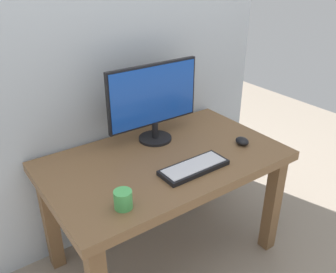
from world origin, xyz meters
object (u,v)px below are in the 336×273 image
object	(u,v)px
desk	(165,173)
keyboard_primary	(194,167)
coffee_mug	(123,200)
monitor	(154,100)
mouse	(242,141)

from	to	relation	value
desk	keyboard_primary	size ratio (longest dim) A/B	3.51
coffee_mug	monitor	bearing A→B (deg)	44.86
monitor	coffee_mug	size ratio (longest dim) A/B	6.81
monitor	desk	bearing A→B (deg)	-108.89
keyboard_primary	coffee_mug	xyz separation A→B (m)	(-0.45, -0.06, 0.03)
mouse	coffee_mug	bearing A→B (deg)	-162.89
mouse	desk	bearing A→B (deg)	172.10
desk	keyboard_primary	xyz separation A→B (m)	(0.05, -0.19, 0.12)
desk	coffee_mug	distance (m)	0.50
keyboard_primary	mouse	bearing A→B (deg)	7.44
monitor	keyboard_primary	xyz separation A→B (m)	(-0.02, -0.41, -0.24)
desk	monitor	xyz separation A→B (m)	(0.07, 0.21, 0.36)
monitor	coffee_mug	xyz separation A→B (m)	(-0.47, -0.47, -0.21)
mouse	coffee_mug	world-z (taller)	coffee_mug
mouse	coffee_mug	xyz separation A→B (m)	(-0.86, -0.12, 0.02)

